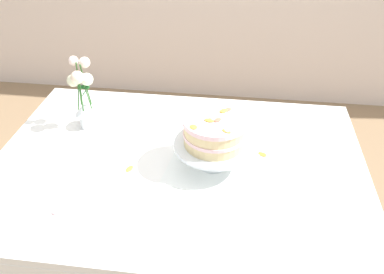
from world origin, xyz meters
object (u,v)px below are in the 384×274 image
Objects in this scene: cake_stand at (214,147)px; dining_table at (178,184)px; layer_cake at (214,131)px; flower_vase at (83,97)px.

dining_table is at bearing -171.56° from cake_stand.
dining_table is 6.20× the size of layer_cake.
layer_cake reaches higher than dining_table.
layer_cake is (0.13, 0.02, 0.24)m from dining_table.
dining_table is 4.52× the size of flower_vase.
dining_table is 0.52m from flower_vase.
cake_stand is (0.13, 0.02, 0.17)m from dining_table.
layer_cake is at bearing -56.65° from cake_stand.
dining_table is at bearing -26.80° from flower_vase.
flower_vase is (-0.55, 0.19, 0.06)m from cake_stand.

